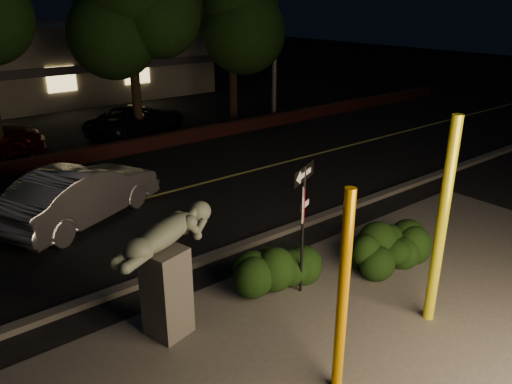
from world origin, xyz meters
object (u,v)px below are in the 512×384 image
yellow_pole_left (343,296)px  yellow_pole_right (442,224)px  sculpture (166,264)px  silver_sedan (81,194)px  parked_car_dark (137,120)px  signpost (303,205)px

yellow_pole_left → yellow_pole_right: bearing=3.2°
yellow_pole_left → sculpture: (-1.24, 2.64, -0.25)m
silver_sedan → parked_car_dark: (4.94, 6.98, -0.10)m
yellow_pole_left → sculpture: bearing=115.1°
yellow_pole_right → sculpture: yellow_pole_right is taller
yellow_pole_left → signpost: bearing=58.5°
signpost → silver_sedan: size_ratio=0.58×
signpost → silver_sedan: 6.32m
sculpture → silver_sedan: sculpture is taller
signpost → parked_car_dark: signpost is taller
yellow_pole_left → silver_sedan: (-0.67, 8.06, -0.84)m
signpost → silver_sedan: bearing=84.9°
yellow_pole_right → parked_car_dark: size_ratio=0.83×
sculpture → yellow_pole_right: bearing=-47.8°
sculpture → silver_sedan: (0.56, 5.42, -0.59)m
signpost → parked_car_dark: 13.26m
silver_sedan → parked_car_dark: silver_sedan is taller
parked_car_dark → silver_sedan: bearing=123.3°
sculpture → silver_sedan: 5.48m
sculpture → yellow_pole_left: bearing=-79.0°
yellow_pole_left → yellow_pole_right: (2.52, 0.14, 0.27)m
signpost → sculpture: 2.66m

